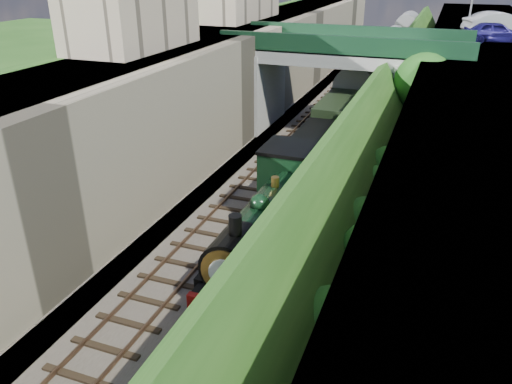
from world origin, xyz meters
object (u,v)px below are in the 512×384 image
car_blue (496,32)px  road_bridge (351,79)px  locomotive (273,219)px  tree (426,85)px  tender (317,163)px  car_silver (499,23)px

car_blue → road_bridge: bearing=108.2°
car_blue → locomotive: bearing=148.3°
road_bridge → car_blue: 10.46m
tree → locomotive: bearing=-108.1°
tender → tree: bearing=56.4°
car_blue → tree: bearing=143.2°
car_silver → locomotive: car_silver is taller
road_bridge → locomotive: bearing=-89.2°
locomotive → tender: 7.37m
car_silver → tender: size_ratio=0.86×
locomotive → car_silver: bearing=71.4°
locomotive → tender: locomotive is taller
road_bridge → car_silver: bearing=45.2°
locomotive → tender: size_ratio=1.70×
road_bridge → car_silver: (9.27, 9.33, 3.02)m
tree → car_silver: bearing=70.7°
road_bridge → tree: (4.97, -2.96, 0.57)m
road_bridge → tree: bearing=-30.7°
road_bridge → locomotive: (0.26, -17.40, -2.18)m
road_bridge → tree: size_ratio=2.42×
locomotive → road_bridge: bearing=90.8°
tree → car_blue: size_ratio=1.58×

